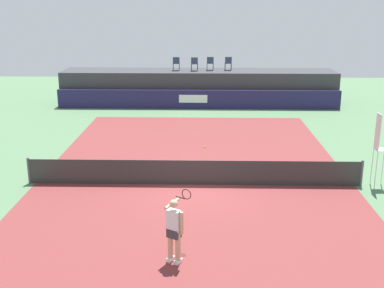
# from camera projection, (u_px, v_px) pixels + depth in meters

# --- Properties ---
(ground_plane) EXTENTS (48.00, 48.00, 0.00)m
(ground_plane) POSITION_uv_depth(u_px,v_px,m) (195.00, 160.00, 21.23)
(ground_plane) COLOR #4C704C
(court_inner) EXTENTS (12.00, 22.00, 0.00)m
(court_inner) POSITION_uv_depth(u_px,v_px,m) (194.00, 184.00, 18.36)
(court_inner) COLOR maroon
(court_inner) RESTS_ON ground
(sponsor_wall) EXTENTS (18.00, 0.22, 1.20)m
(sponsor_wall) POSITION_uv_depth(u_px,v_px,m) (198.00, 99.00, 31.14)
(sponsor_wall) COLOR #231E4C
(sponsor_wall) RESTS_ON ground
(spectator_platform) EXTENTS (18.00, 2.80, 2.20)m
(spectator_platform) POSITION_uv_depth(u_px,v_px,m) (199.00, 87.00, 32.73)
(spectator_platform) COLOR #38383D
(spectator_platform) RESTS_ON ground
(spectator_chair_far_left) EXTENTS (0.45, 0.45, 0.89)m
(spectator_chair_far_left) POSITION_uv_depth(u_px,v_px,m) (176.00, 63.00, 32.26)
(spectator_chair_far_left) COLOR #2D3D56
(spectator_chair_far_left) RESTS_ON spectator_platform
(spectator_chair_left) EXTENTS (0.45, 0.45, 0.89)m
(spectator_chair_left) POSITION_uv_depth(u_px,v_px,m) (195.00, 63.00, 32.11)
(spectator_chair_left) COLOR #2D3D56
(spectator_chair_left) RESTS_ON spectator_platform
(spectator_chair_center) EXTENTS (0.44, 0.44, 0.89)m
(spectator_chair_center) POSITION_uv_depth(u_px,v_px,m) (210.00, 63.00, 32.37)
(spectator_chair_center) COLOR #2D3D56
(spectator_chair_center) RESTS_ON spectator_platform
(spectator_chair_right) EXTENTS (0.44, 0.44, 0.89)m
(spectator_chair_right) POSITION_uv_depth(u_px,v_px,m) (228.00, 63.00, 32.38)
(spectator_chair_right) COLOR #2D3D56
(spectator_chair_right) RESTS_ON spectator_platform
(umpire_chair) EXTENTS (0.46, 0.46, 2.76)m
(umpire_chair) POSITION_uv_depth(u_px,v_px,m) (379.00, 145.00, 17.75)
(umpire_chair) COLOR white
(umpire_chair) RESTS_ON ground
(tennis_net) EXTENTS (12.40, 0.02, 0.95)m
(tennis_net) POSITION_uv_depth(u_px,v_px,m) (194.00, 173.00, 18.22)
(tennis_net) COLOR #2D2D2D
(tennis_net) RESTS_ON ground
(net_post_near) EXTENTS (0.10, 0.10, 1.00)m
(net_post_near) POSITION_uv_depth(u_px,v_px,m) (29.00, 171.00, 18.36)
(net_post_near) COLOR #4C4C51
(net_post_near) RESTS_ON ground
(net_post_far) EXTENTS (0.10, 0.10, 1.00)m
(net_post_far) POSITION_uv_depth(u_px,v_px,m) (362.00, 173.00, 18.07)
(net_post_far) COLOR #4C4C51
(net_post_far) RESTS_ON ground
(tennis_player) EXTENTS (0.69, 1.26, 1.77)m
(tennis_player) POSITION_uv_depth(u_px,v_px,m) (174.00, 228.00, 12.67)
(tennis_player) COLOR white
(tennis_player) RESTS_ON court_inner
(tennis_ball) EXTENTS (0.07, 0.07, 0.07)m
(tennis_ball) POSITION_uv_depth(u_px,v_px,m) (205.00, 147.00, 23.01)
(tennis_ball) COLOR #D8EA33
(tennis_ball) RESTS_ON court_inner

